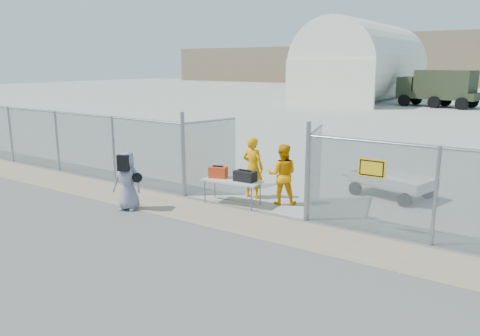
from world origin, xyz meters
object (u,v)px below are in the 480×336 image
Objects in this scene: security_worker_right at (282,174)px; visitor at (127,181)px; folding_table at (232,192)px; security_worker_left at (253,168)px; utility_trailer at (392,185)px.

visitor is (-3.20, -2.74, -0.06)m from security_worker_right.
folding_table is 0.97× the size of security_worker_right.
security_worker_left is 1.06× the size of security_worker_right.
folding_table is 2.87m from visitor.
folding_table is at bearing 8.27° from security_worker_right.
utility_trailer is at bearing 21.77° from visitor.
folding_table is 4.75m from utility_trailer.
folding_table is 1.04× the size of visitor.
security_worker_left is 3.57m from visitor.
security_worker_left is 0.61× the size of utility_trailer.
utility_trailer reaches higher than folding_table.
security_worker_right is (1.14, 0.79, 0.50)m from folding_table.
security_worker_right is at bearing -118.57° from utility_trailer.
visitor is at bearing 14.30° from security_worker_right.
security_worker_right is at bearing 19.21° from visitor.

